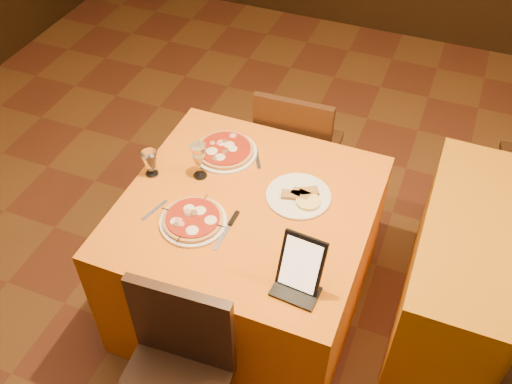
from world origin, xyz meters
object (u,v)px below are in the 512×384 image
at_px(chair_main_far, 300,148).
at_px(pizza_far, 225,151).
at_px(tablet, 301,264).
at_px(water_glass, 150,164).
at_px(pizza_near, 193,220).
at_px(wine_glass, 199,161).
at_px(main_table, 248,256).

height_order(chair_main_far, pizza_far, chair_main_far).
height_order(chair_main_far, tablet, tablet).
distance_m(pizza_far, water_glass, 0.37).
height_order(pizza_near, water_glass, water_glass).
relative_size(pizza_far, tablet, 1.28).
xyz_separation_m(wine_glass, water_glass, (-0.22, -0.07, -0.03)).
bearing_deg(pizza_far, tablet, -45.69).
relative_size(main_table, water_glass, 8.46).
bearing_deg(main_table, tablet, -42.32).
bearing_deg(chair_main_far, pizza_far, 63.65).
xyz_separation_m(chair_main_far, pizza_near, (-0.17, -0.98, 0.31)).
distance_m(pizza_far, wine_glass, 0.21).
height_order(chair_main_far, water_glass, chair_main_far).
distance_m(pizza_near, tablet, 0.55).
height_order(water_glass, tablet, tablet).
xyz_separation_m(pizza_near, tablet, (0.53, -0.13, 0.10)).
bearing_deg(pizza_far, pizza_near, -83.16).
height_order(main_table, pizza_far, pizza_far).
bearing_deg(pizza_near, main_table, 48.01).
bearing_deg(tablet, pizza_far, 138.76).
distance_m(main_table, chair_main_far, 0.79).
bearing_deg(pizza_near, chair_main_far, 79.96).
bearing_deg(tablet, chair_main_far, 112.18).
height_order(pizza_near, tablet, tablet).
height_order(main_table, tablet, tablet).
bearing_deg(pizza_far, water_glass, -134.94).
distance_m(pizza_far, tablet, 0.84).
distance_m(main_table, pizza_near, 0.47).
bearing_deg(wine_glass, pizza_near, -70.36).
bearing_deg(pizza_far, chair_main_far, 65.81).
relative_size(chair_main_far, water_glass, 7.00).
xyz_separation_m(chair_main_far, wine_glass, (-0.27, -0.70, 0.39)).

